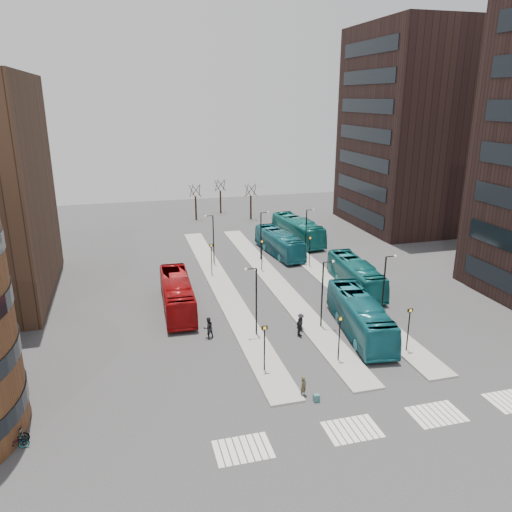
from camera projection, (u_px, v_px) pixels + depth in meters
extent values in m
plane|color=#313134|center=(400.00, 471.00, 27.59)|extent=(160.00, 160.00, 0.00)
cube|color=gray|center=(222.00, 287.00, 54.16)|extent=(2.50, 45.00, 0.15)
cube|color=gray|center=(275.00, 282.00, 55.65)|extent=(2.50, 45.00, 0.15)
cube|color=gray|center=(325.00, 277.00, 57.14)|extent=(2.50, 45.00, 0.15)
cube|color=navy|center=(316.00, 398.00, 33.81)|extent=(0.43, 0.35, 0.52)
imported|color=#960B0D|center=(177.00, 294.00, 48.11)|extent=(3.03, 11.50, 3.18)
imported|color=#15616D|center=(360.00, 315.00, 43.29)|extent=(4.36, 12.03, 3.28)
imported|color=#15606D|center=(279.00, 243.00, 65.16)|extent=(3.75, 11.34, 3.10)
imported|color=#146265|center=(356.00, 275.00, 53.43)|extent=(3.37, 11.32, 3.11)
imported|color=#166F6D|center=(298.00, 230.00, 70.99)|extent=(4.20, 12.39, 3.38)
imported|color=#433E28|center=(303.00, 386.00, 34.27)|extent=(0.66, 0.59, 1.51)
imported|color=black|center=(208.00, 328.00, 42.58)|extent=(1.10, 0.97, 1.88)
imported|color=black|center=(299.00, 327.00, 42.92)|extent=(0.49, 1.02, 1.69)
imported|color=black|center=(301.00, 322.00, 44.09)|extent=(1.03, 1.14, 1.53)
imported|color=gray|center=(13.00, 444.00, 29.04)|extent=(1.86, 0.89, 0.94)
imported|color=gray|center=(15.00, 435.00, 29.72)|extent=(1.75, 0.72, 1.02)
imported|color=gray|center=(14.00, 439.00, 29.50)|extent=(1.61, 0.64, 0.83)
cube|color=silver|center=(218.00, 454.00, 28.91)|extent=(0.35, 2.40, 0.01)
cube|color=silver|center=(225.00, 452.00, 29.01)|extent=(0.35, 2.40, 0.01)
cube|color=silver|center=(232.00, 451.00, 29.12)|extent=(0.35, 2.40, 0.01)
cube|color=silver|center=(239.00, 450.00, 29.23)|extent=(0.35, 2.40, 0.01)
cube|color=silver|center=(247.00, 448.00, 29.33)|extent=(0.35, 2.40, 0.01)
cube|color=silver|center=(254.00, 447.00, 29.44)|extent=(0.35, 2.40, 0.01)
cube|color=silver|center=(261.00, 446.00, 29.54)|extent=(0.35, 2.40, 0.01)
cube|color=silver|center=(267.00, 445.00, 29.65)|extent=(0.35, 2.40, 0.01)
cube|color=silver|center=(330.00, 433.00, 30.64)|extent=(0.35, 2.40, 0.01)
cube|color=silver|center=(336.00, 432.00, 30.75)|extent=(0.35, 2.40, 0.01)
cube|color=silver|center=(343.00, 431.00, 30.86)|extent=(0.35, 2.40, 0.01)
cube|color=silver|center=(349.00, 430.00, 30.96)|extent=(0.35, 2.40, 0.01)
cube|color=silver|center=(355.00, 429.00, 31.07)|extent=(0.35, 2.40, 0.01)
cube|color=silver|center=(362.00, 428.00, 31.18)|extent=(0.35, 2.40, 0.01)
cube|color=silver|center=(368.00, 427.00, 31.28)|extent=(0.35, 2.40, 0.01)
cube|color=silver|center=(374.00, 425.00, 31.39)|extent=(0.35, 2.40, 0.01)
cube|color=silver|center=(416.00, 418.00, 32.13)|extent=(0.35, 2.40, 0.01)
cube|color=silver|center=(422.00, 417.00, 32.24)|extent=(0.35, 2.40, 0.01)
cube|color=silver|center=(428.00, 416.00, 32.35)|extent=(0.35, 2.40, 0.01)
cube|color=silver|center=(434.00, 415.00, 32.45)|extent=(0.35, 2.40, 0.01)
cube|color=silver|center=(439.00, 414.00, 32.56)|extent=(0.35, 2.40, 0.01)
cube|color=silver|center=(445.00, 413.00, 32.66)|extent=(0.35, 2.40, 0.01)
cube|color=silver|center=(451.00, 412.00, 32.77)|extent=(0.35, 2.40, 0.01)
cube|color=silver|center=(456.00, 411.00, 32.88)|extent=(0.35, 2.40, 0.01)
cube|color=silver|center=(495.00, 404.00, 33.62)|extent=(0.35, 2.40, 0.01)
cube|color=silver|center=(500.00, 403.00, 33.73)|extent=(0.35, 2.40, 0.01)
cube|color=silver|center=(505.00, 402.00, 33.84)|extent=(0.35, 2.40, 0.01)
cube|color=silver|center=(511.00, 401.00, 33.94)|extent=(0.35, 2.40, 0.01)
cube|color=black|center=(423.00, 129.00, 76.95)|extent=(20.00, 20.00, 30.00)
cube|color=black|center=(359.00, 212.00, 78.26)|extent=(0.12, 16.00, 2.00)
cube|color=black|center=(360.00, 187.00, 77.04)|extent=(0.12, 16.00, 2.00)
cube|color=black|center=(362.00, 161.00, 75.82)|extent=(0.12, 16.00, 2.00)
cube|color=black|center=(364.00, 134.00, 74.61)|extent=(0.12, 16.00, 2.00)
cube|color=black|center=(366.00, 106.00, 73.39)|extent=(0.12, 16.00, 2.00)
cube|color=black|center=(367.00, 77.00, 72.17)|extent=(0.12, 16.00, 2.00)
cube|color=black|center=(369.00, 47.00, 70.95)|extent=(0.12, 16.00, 2.00)
cylinder|color=black|center=(264.00, 349.00, 36.95)|extent=(0.10, 0.10, 3.50)
cube|color=black|center=(265.00, 328.00, 36.42)|extent=(0.45, 0.10, 0.30)
cube|color=yellow|center=(265.00, 328.00, 36.37)|extent=(0.20, 0.02, 0.20)
cylinder|color=black|center=(212.00, 260.00, 57.19)|extent=(0.10, 0.10, 3.50)
cube|color=black|center=(211.00, 245.00, 56.65)|extent=(0.45, 0.10, 0.30)
cube|color=yellow|center=(211.00, 245.00, 56.60)|extent=(0.20, 0.02, 0.20)
cylinder|color=black|center=(339.00, 339.00, 38.44)|extent=(0.10, 0.10, 3.50)
cube|color=black|center=(340.00, 319.00, 37.91)|extent=(0.45, 0.10, 0.30)
cube|color=yellow|center=(341.00, 319.00, 37.86)|extent=(0.20, 0.02, 0.20)
cylinder|color=black|center=(262.00, 256.00, 58.68)|extent=(0.10, 0.10, 3.50)
cube|color=black|center=(262.00, 242.00, 58.14)|extent=(0.45, 0.10, 0.30)
cube|color=yellow|center=(262.00, 242.00, 58.09)|extent=(0.20, 0.02, 0.20)
cylinder|color=black|center=(408.00, 330.00, 39.93)|extent=(0.10, 0.10, 3.50)
cube|color=black|center=(410.00, 310.00, 39.40)|extent=(0.45, 0.10, 0.30)
cube|color=yellow|center=(411.00, 311.00, 39.34)|extent=(0.20, 0.02, 0.20)
cylinder|color=black|center=(310.00, 252.00, 60.17)|extent=(0.10, 0.10, 3.50)
cube|color=black|center=(310.00, 238.00, 59.63)|extent=(0.45, 0.10, 0.30)
cube|color=yellow|center=(310.00, 238.00, 59.58)|extent=(0.20, 0.02, 0.20)
cylinder|color=black|center=(256.00, 302.00, 42.34)|extent=(0.14, 0.14, 6.00)
cylinder|color=black|center=(251.00, 269.00, 41.32)|extent=(0.90, 0.08, 0.08)
sphere|color=silver|center=(246.00, 269.00, 41.20)|extent=(0.24, 0.24, 0.24)
cylinder|color=black|center=(214.00, 240.00, 60.73)|extent=(0.14, 0.14, 6.00)
cylinder|color=black|center=(209.00, 216.00, 59.71)|extent=(0.90, 0.08, 0.08)
sphere|color=silver|center=(205.00, 216.00, 59.60)|extent=(0.24, 0.24, 0.24)
cylinder|color=black|center=(322.00, 295.00, 43.83)|extent=(0.14, 0.14, 6.00)
cylinder|color=black|center=(328.00, 262.00, 43.03)|extent=(0.90, 0.08, 0.08)
sphere|color=silver|center=(333.00, 262.00, 43.14)|extent=(0.24, 0.24, 0.24)
cylinder|color=black|center=(261.00, 236.00, 62.22)|extent=(0.14, 0.14, 6.00)
cylinder|color=black|center=(264.00, 213.00, 61.42)|extent=(0.90, 0.08, 0.08)
sphere|color=silver|center=(268.00, 212.00, 61.53)|extent=(0.24, 0.24, 0.24)
cylinder|color=black|center=(384.00, 288.00, 45.32)|extent=(0.14, 0.14, 6.00)
cylinder|color=black|center=(391.00, 256.00, 44.52)|extent=(0.90, 0.08, 0.08)
sphere|color=silver|center=(395.00, 256.00, 44.63)|extent=(0.24, 0.24, 0.24)
cylinder|color=black|center=(306.00, 233.00, 63.71)|extent=(0.14, 0.14, 6.00)
cylinder|color=black|center=(310.00, 210.00, 62.91)|extent=(0.90, 0.08, 0.08)
sphere|color=silver|center=(313.00, 210.00, 63.02)|extent=(0.24, 0.24, 0.24)
cylinder|color=black|center=(196.00, 208.00, 83.50)|extent=(0.30, 0.30, 4.00)
cylinder|color=black|center=(199.00, 191.00, 82.79)|extent=(0.10, 1.56, 1.95)
cylinder|color=black|center=(196.00, 190.00, 83.29)|extent=(1.48, 0.59, 1.97)
cylinder|color=black|center=(191.00, 191.00, 82.86)|extent=(0.90, 1.31, 1.99)
cylinder|color=black|center=(192.00, 191.00, 82.10)|extent=(0.89, 1.31, 1.99)
cylinder|color=black|center=(197.00, 191.00, 82.06)|extent=(1.48, 0.58, 1.97)
cylinder|color=black|center=(221.00, 202.00, 88.42)|extent=(0.30, 0.30, 4.00)
cylinder|color=black|center=(224.00, 185.00, 87.71)|extent=(0.10, 1.56, 1.95)
cylinder|color=black|center=(221.00, 185.00, 88.21)|extent=(1.48, 0.59, 1.97)
cylinder|color=black|center=(217.00, 185.00, 87.78)|extent=(0.90, 1.31, 1.99)
cylinder|color=black|center=(217.00, 186.00, 87.02)|extent=(0.89, 1.31, 1.99)
cylinder|color=black|center=(222.00, 186.00, 86.98)|extent=(1.48, 0.58, 1.97)
cylinder|color=black|center=(251.00, 207.00, 83.90)|extent=(0.30, 0.30, 4.00)
cylinder|color=black|center=(255.00, 190.00, 83.19)|extent=(0.10, 1.56, 1.95)
cylinder|color=black|center=(251.00, 190.00, 83.68)|extent=(1.48, 0.59, 1.97)
cylinder|color=black|center=(247.00, 190.00, 83.25)|extent=(0.90, 1.31, 1.99)
cylinder|color=black|center=(248.00, 191.00, 82.50)|extent=(0.89, 1.31, 1.99)
cylinder|color=black|center=(253.00, 191.00, 82.46)|extent=(1.48, 0.58, 1.97)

